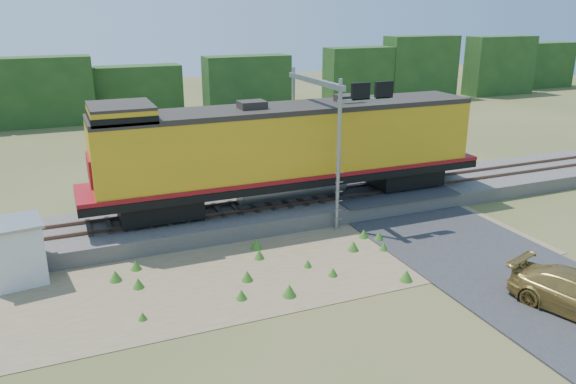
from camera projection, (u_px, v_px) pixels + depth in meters
name	position (u px, v px, depth m)	size (l,w,h in m)	color
ground	(316.00, 263.00, 24.63)	(140.00, 140.00, 0.00)	#475123
ballast	(268.00, 211.00, 29.76)	(70.00, 5.00, 0.80)	slate
rails	(268.00, 203.00, 29.61)	(70.00, 1.54, 0.16)	brown
dirt_shoulder	(270.00, 266.00, 24.33)	(26.00, 8.00, 0.03)	#8C7754
road	(438.00, 232.00, 27.80)	(7.00, 66.00, 0.86)	#38383A
tree_line_north	(157.00, 86.00, 56.98)	(130.00, 3.00, 6.50)	#1C3E16
weed_clumps	(240.00, 276.00, 23.44)	(15.00, 6.20, 0.56)	#387020
locomotive	(287.00, 149.00, 29.10)	(21.64, 3.30, 5.58)	black
shed	(16.00, 252.00, 22.62)	(2.48, 2.48, 2.61)	silver
signal_gantry	(327.00, 112.00, 28.62)	(2.99, 6.20, 7.54)	gray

